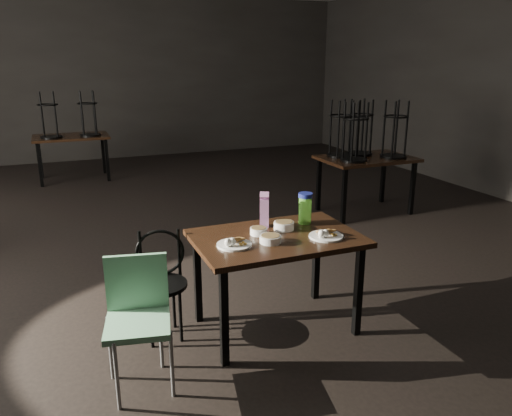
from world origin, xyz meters
name	(u,v)px	position (x,y,z in m)	size (l,w,h in m)	color
room	(161,17)	(-0.06, 0.01, 2.33)	(12.00, 12.04, 3.22)	black
main_table	(276,246)	(0.41, -1.43, 0.67)	(1.20, 0.80, 0.75)	black
plate_left	(234,243)	(0.05, -1.51, 0.77)	(0.24, 0.24, 0.08)	white
plate_right	(326,234)	(0.72, -1.60, 0.77)	(0.25, 0.25, 0.08)	white
bowl_near	(259,231)	(0.30, -1.35, 0.78)	(0.13, 0.13, 0.05)	white
bowl_far	(284,225)	(0.51, -1.32, 0.78)	(0.15, 0.15, 0.06)	white
bowl_big	(270,239)	(0.31, -1.54, 0.78)	(0.15, 0.15, 0.05)	white
juice_carton	(264,211)	(0.40, -1.20, 0.88)	(0.09, 0.09, 0.27)	#87187C
water_bottle	(305,208)	(0.73, -1.25, 0.88)	(0.13, 0.13, 0.24)	#6EE342
spoon	(338,232)	(0.86, -1.54, 0.75)	(0.05, 0.18, 0.01)	silver
bentwood_chair	(161,275)	(-0.41, -1.19, 0.47)	(0.40, 0.39, 0.79)	black
school_chair	(138,311)	(-0.66, -1.72, 0.50)	(0.46, 0.46, 0.83)	#6BA67E
bg_table_right	(365,153)	(2.71, 0.86, 0.80)	(1.20, 0.80, 1.48)	black
bg_table_far	(71,136)	(-0.76, 4.25, 0.75)	(1.20, 0.80, 1.48)	black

